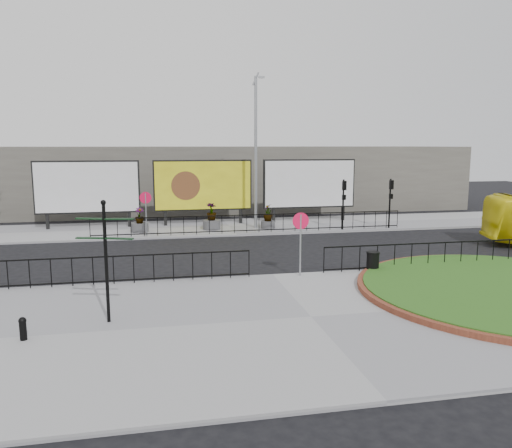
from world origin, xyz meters
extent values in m
plane|color=black|center=(0.00, 0.00, 0.00)|extent=(90.00, 90.00, 0.00)
cube|color=gray|center=(0.00, -5.00, 0.06)|extent=(30.00, 10.00, 0.12)
cube|color=gray|center=(0.00, 12.00, 0.06)|extent=(44.00, 6.00, 0.12)
cylinder|color=brown|center=(7.50, -4.00, 0.21)|extent=(10.40, 10.40, 0.18)
cylinder|color=#214B14|center=(7.50, -4.00, 0.23)|extent=(10.00, 10.00, 0.22)
cylinder|color=gray|center=(-5.00, 9.40, 1.32)|extent=(0.07, 0.07, 2.40)
cylinder|color=red|center=(-5.00, 9.40, 2.27)|extent=(0.64, 0.03, 0.64)
cylinder|color=white|center=(-5.00, 9.42, 2.27)|extent=(0.50, 0.03, 0.50)
cylinder|color=gray|center=(1.00, -0.40, 1.32)|extent=(0.07, 0.07, 2.40)
cylinder|color=red|center=(1.00, -0.40, 2.27)|extent=(0.64, 0.03, 0.64)
cylinder|color=white|center=(1.00, -0.38, 2.27)|extent=(0.50, 0.03, 0.50)
cube|color=black|center=(-10.90, 13.00, 0.62)|extent=(0.18, 0.18, 1.00)
cube|color=black|center=(-6.10, 13.00, 0.62)|extent=(0.18, 0.18, 1.00)
cube|color=black|center=(-8.50, 13.00, 2.62)|extent=(6.20, 0.25, 3.20)
cube|color=silver|center=(-8.50, 12.84, 2.62)|extent=(6.00, 0.06, 3.00)
cube|color=black|center=(-3.90, 13.00, 0.62)|extent=(0.18, 0.18, 1.00)
cube|color=black|center=(0.90, 13.00, 0.62)|extent=(0.18, 0.18, 1.00)
cube|color=black|center=(-1.50, 13.00, 2.62)|extent=(6.20, 0.25, 3.20)
cube|color=yellow|center=(-1.50, 12.84, 2.62)|extent=(6.00, 0.06, 3.00)
cube|color=black|center=(3.10, 13.00, 0.62)|extent=(0.18, 0.18, 1.00)
cube|color=black|center=(7.90, 13.00, 0.62)|extent=(0.18, 0.18, 1.00)
cube|color=black|center=(5.50, 13.00, 2.62)|extent=(6.20, 0.25, 3.20)
cube|color=silver|center=(5.50, 12.84, 2.62)|extent=(6.00, 0.06, 3.00)
cylinder|color=gray|center=(1.50, 11.00, 4.62)|extent=(0.18, 0.18, 9.00)
cylinder|color=gray|center=(1.50, 11.00, 8.97)|extent=(0.43, 0.10, 0.77)
cube|color=gray|center=(1.85, 11.00, 9.07)|extent=(0.35, 0.15, 0.12)
cylinder|color=black|center=(6.50, 9.40, 1.62)|extent=(0.10, 0.10, 3.00)
cube|color=black|center=(6.50, 9.28, 2.77)|extent=(0.22, 0.18, 0.55)
cube|color=black|center=(6.50, 9.28, 2.07)|extent=(0.20, 0.16, 0.30)
cylinder|color=black|center=(9.50, 9.40, 1.62)|extent=(0.10, 0.10, 3.00)
cube|color=black|center=(9.50, 9.28, 2.77)|extent=(0.22, 0.18, 0.55)
cube|color=black|center=(9.50, 9.28, 2.07)|extent=(0.20, 0.16, 0.30)
cube|color=#5F5C53|center=(0.00, 22.00, 2.50)|extent=(40.00, 10.00, 5.00)
cylinder|color=black|center=(-5.83, -4.27, 1.82)|extent=(0.10, 0.10, 3.40)
sphere|color=black|center=(-5.83, -4.27, 3.57)|extent=(0.15, 0.15, 0.15)
cube|color=black|center=(-6.23, -4.13, 3.11)|extent=(0.80, 0.40, 0.03)
cube|color=black|center=(-5.42, -4.35, 3.11)|extent=(0.81, 0.30, 0.03)
cube|color=black|center=(-6.25, -4.17, 2.57)|extent=(0.81, 0.33, 0.03)
cube|color=black|center=(-5.43, -4.41, 2.57)|extent=(0.80, 0.40, 0.03)
cylinder|color=black|center=(-7.90, -5.24, 0.37)|extent=(0.18, 0.18, 0.50)
sphere|color=black|center=(-7.90, -5.24, 0.64)|extent=(0.20, 0.20, 0.20)
cylinder|color=black|center=(3.93, -0.60, 0.53)|extent=(0.49, 0.49, 0.81)
cylinder|color=black|center=(3.93, -0.60, 0.96)|extent=(0.52, 0.52, 0.05)
cylinder|color=#4C4C4F|center=(-5.41, 10.87, 0.38)|extent=(0.99, 0.99, 0.52)
imported|color=#214B14|center=(-5.41, 10.87, 1.09)|extent=(0.65, 0.65, 0.91)
cylinder|color=#4C4C4F|center=(-1.20, 11.00, 0.40)|extent=(1.06, 1.06, 0.55)
imported|color=#214B14|center=(-1.20, 11.00, 1.21)|extent=(0.78, 0.78, 1.06)
cylinder|color=#4C4C4F|center=(2.20, 10.70, 0.34)|extent=(0.86, 0.86, 0.45)
imported|color=#214B14|center=(2.20, 10.70, 1.08)|extent=(0.74, 0.74, 1.04)
camera|label=1|loc=(-4.36, -18.55, 5.15)|focal=35.00mm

